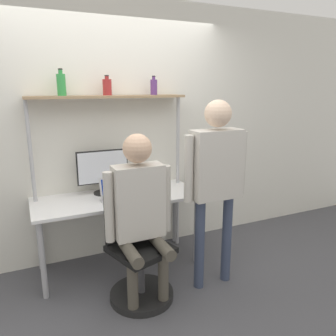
{
  "coord_description": "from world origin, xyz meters",
  "views": [
    {
      "loc": [
        -0.82,
        -2.69,
        1.82
      ],
      "look_at": [
        0.36,
        -0.07,
        1.11
      ],
      "focal_mm": 35.0,
      "sensor_mm": 36.0,
      "label": 1
    }
  ],
  "objects_px": {
    "person_seated": "(140,205)",
    "monitor": "(103,170)",
    "person_standing": "(216,170)",
    "laptop": "(116,195)",
    "bottle_green": "(61,84)",
    "office_chair": "(138,266)",
    "bottle_red": "(107,87)",
    "bottle_purple": "(154,87)",
    "cell_phone": "(138,198)"
  },
  "relations": [
    {
      "from": "person_seated",
      "to": "monitor",
      "type": "bearing_deg",
      "value": 98.4
    },
    {
      "from": "monitor",
      "to": "person_standing",
      "type": "bearing_deg",
      "value": -45.96
    },
    {
      "from": "person_standing",
      "to": "laptop",
      "type": "bearing_deg",
      "value": 143.92
    },
    {
      "from": "person_seated",
      "to": "bottle_green",
      "type": "bearing_deg",
      "value": 119.28
    },
    {
      "from": "person_standing",
      "to": "office_chair",
      "type": "bearing_deg",
      "value": 172.23
    },
    {
      "from": "monitor",
      "to": "office_chair",
      "type": "bearing_deg",
      "value": -82.09
    },
    {
      "from": "person_standing",
      "to": "bottle_red",
      "type": "height_order",
      "value": "bottle_red"
    },
    {
      "from": "person_standing",
      "to": "bottle_purple",
      "type": "height_order",
      "value": "bottle_purple"
    },
    {
      "from": "office_chair",
      "to": "bottle_red",
      "type": "bearing_deg",
      "value": 91.17
    },
    {
      "from": "cell_phone",
      "to": "office_chair",
      "type": "xyz_separation_m",
      "value": [
        -0.16,
        -0.44,
        -0.47
      ]
    },
    {
      "from": "monitor",
      "to": "cell_phone",
      "type": "xyz_separation_m",
      "value": [
        0.27,
        -0.3,
        -0.24
      ]
    },
    {
      "from": "bottle_green",
      "to": "laptop",
      "type": "bearing_deg",
      "value": -38.78
    },
    {
      "from": "bottle_red",
      "to": "bottle_purple",
      "type": "height_order",
      "value": "same"
    },
    {
      "from": "bottle_green",
      "to": "bottle_purple",
      "type": "xyz_separation_m",
      "value": [
        0.91,
        0.0,
        -0.02
      ]
    },
    {
      "from": "cell_phone",
      "to": "bottle_purple",
      "type": "bearing_deg",
      "value": 46.83
    },
    {
      "from": "person_seated",
      "to": "person_standing",
      "type": "bearing_deg",
      "value": -4.48
    },
    {
      "from": "person_standing",
      "to": "cell_phone",
      "type": "bearing_deg",
      "value": 135.13
    },
    {
      "from": "person_standing",
      "to": "person_seated",
      "type": "bearing_deg",
      "value": 175.52
    },
    {
      "from": "person_standing",
      "to": "bottle_green",
      "type": "height_order",
      "value": "bottle_green"
    },
    {
      "from": "monitor",
      "to": "bottle_purple",
      "type": "height_order",
      "value": "bottle_purple"
    },
    {
      "from": "person_seated",
      "to": "cell_phone",
      "type": "bearing_deg",
      "value": 72.48
    },
    {
      "from": "cell_phone",
      "to": "bottle_purple",
      "type": "height_order",
      "value": "bottle_purple"
    },
    {
      "from": "office_chair",
      "to": "bottle_red",
      "type": "relative_size",
      "value": 4.97
    },
    {
      "from": "bottle_green",
      "to": "bottle_purple",
      "type": "height_order",
      "value": "bottle_green"
    },
    {
      "from": "office_chair",
      "to": "bottle_purple",
      "type": "height_order",
      "value": "bottle_purple"
    },
    {
      "from": "monitor",
      "to": "bottle_green",
      "type": "relative_size",
      "value": 2.14
    },
    {
      "from": "laptop",
      "to": "office_chair",
      "type": "relative_size",
      "value": 0.3
    },
    {
      "from": "bottle_red",
      "to": "cell_phone",
      "type": "bearing_deg",
      "value": -61.09
    },
    {
      "from": "monitor",
      "to": "person_standing",
      "type": "distance_m",
      "value": 1.17
    },
    {
      "from": "monitor",
      "to": "bottle_purple",
      "type": "xyz_separation_m",
      "value": [
        0.57,
        0.03,
        0.82
      ]
    },
    {
      "from": "monitor",
      "to": "laptop",
      "type": "relative_size",
      "value": 1.82
    },
    {
      "from": "monitor",
      "to": "bottle_green",
      "type": "distance_m",
      "value": 0.91
    },
    {
      "from": "monitor",
      "to": "bottle_purple",
      "type": "bearing_deg",
      "value": 2.96
    },
    {
      "from": "laptop",
      "to": "person_standing",
      "type": "relative_size",
      "value": 0.17
    },
    {
      "from": "bottle_purple",
      "to": "bottle_red",
      "type": "bearing_deg",
      "value": 180.0
    },
    {
      "from": "cell_phone",
      "to": "person_standing",
      "type": "bearing_deg",
      "value": -44.87
    },
    {
      "from": "monitor",
      "to": "bottle_green",
      "type": "xyz_separation_m",
      "value": [
        -0.34,
        0.03,
        0.84
      ]
    },
    {
      "from": "person_standing",
      "to": "monitor",
      "type": "bearing_deg",
      "value": 134.04
    },
    {
      "from": "monitor",
      "to": "bottle_red",
      "type": "distance_m",
      "value": 0.82
    },
    {
      "from": "laptop",
      "to": "office_chair",
      "type": "distance_m",
      "value": 0.7
    },
    {
      "from": "office_chair",
      "to": "bottle_red",
      "type": "height_order",
      "value": "bottle_red"
    },
    {
      "from": "monitor",
      "to": "cell_phone",
      "type": "relative_size",
      "value": 3.47
    },
    {
      "from": "office_chair",
      "to": "person_standing",
      "type": "xyz_separation_m",
      "value": [
        0.7,
        -0.1,
        0.81
      ]
    },
    {
      "from": "person_seated",
      "to": "bottle_green",
      "type": "relative_size",
      "value": 6.01
    },
    {
      "from": "laptop",
      "to": "bottle_red",
      "type": "relative_size",
      "value": 1.51
    },
    {
      "from": "monitor",
      "to": "laptop",
      "type": "xyz_separation_m",
      "value": [
        0.05,
        -0.28,
        -0.18
      ]
    },
    {
      "from": "cell_phone",
      "to": "bottle_green",
      "type": "relative_size",
      "value": 0.62
    },
    {
      "from": "person_seated",
      "to": "bottle_purple",
      "type": "bearing_deg",
      "value": 60.44
    },
    {
      "from": "laptop",
      "to": "cell_phone",
      "type": "distance_m",
      "value": 0.23
    },
    {
      "from": "person_seated",
      "to": "bottle_green",
      "type": "distance_m",
      "value": 1.34
    }
  ]
}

